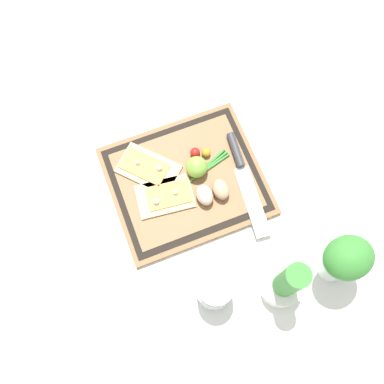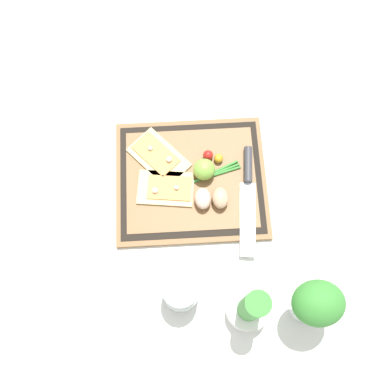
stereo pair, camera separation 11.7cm
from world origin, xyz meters
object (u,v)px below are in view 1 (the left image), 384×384
(egg_brown, at_px, (221,189))
(sauce_jar, at_px, (215,290))
(pizza_slice_near, at_px, (148,168))
(cherry_tomato_yellow, at_px, (206,153))
(egg_pink, at_px, (205,195))
(herb_pot, at_px, (285,284))
(pizza_slice_far, at_px, (166,196))
(cherry_tomato_red, at_px, (195,152))
(herb_glass, at_px, (344,260))
(knife, at_px, (241,167))
(lime, at_px, (197,167))

(egg_brown, xyz_separation_m, sauce_jar, (0.11, 0.24, 0.01))
(pizza_slice_near, bearing_deg, cherry_tomato_yellow, 173.91)
(egg_brown, xyz_separation_m, cherry_tomato_yellow, (-0.00, -0.11, -0.01))
(egg_pink, bearing_deg, herb_pot, 107.53)
(pizza_slice_far, relative_size, cherry_tomato_red, 5.81)
(pizza_slice_far, height_order, herb_glass, herb_glass)
(pizza_slice_far, relative_size, knife, 0.53)
(sauce_jar, bearing_deg, knife, -124.39)
(knife, bearing_deg, egg_brown, 29.35)
(egg_pink, relative_size, herb_pot, 0.26)
(pizza_slice_near, height_order, lime, lime)
(egg_pink, xyz_separation_m, cherry_tomato_yellow, (-0.05, -0.11, -0.01))
(pizza_slice_far, bearing_deg, cherry_tomato_red, -143.63)
(knife, distance_m, lime, 0.12)
(egg_pink, distance_m, herb_glass, 0.38)
(cherry_tomato_red, relative_size, sauce_jar, 0.24)
(cherry_tomato_red, xyz_separation_m, cherry_tomato_yellow, (-0.03, 0.01, -0.00))
(lime, distance_m, herb_glass, 0.43)
(lime, height_order, herb_pot, herb_pot)
(pizza_slice_near, height_order, egg_pink, egg_pink)
(egg_pink, height_order, sauce_jar, sauce_jar)
(cherry_tomato_red, bearing_deg, pizza_slice_near, -2.81)
(lime, xyz_separation_m, cherry_tomato_red, (-0.01, -0.05, -0.02))
(pizza_slice_near, bearing_deg, cherry_tomato_red, 177.19)
(cherry_tomato_yellow, height_order, herb_pot, herb_pot)
(herb_pot, bearing_deg, lime, -77.24)
(sauce_jar, bearing_deg, egg_pink, -106.09)
(egg_brown, bearing_deg, knife, -150.65)
(pizza_slice_near, height_order, knife, pizza_slice_near)
(lime, bearing_deg, herb_pot, 102.76)
(egg_brown, distance_m, sauce_jar, 0.26)
(pizza_slice_far, xyz_separation_m, cherry_tomato_yellow, (-0.14, -0.07, 0.01))
(egg_pink, xyz_separation_m, lime, (-0.01, -0.08, 0.01))
(sauce_jar, bearing_deg, cherry_tomato_red, -104.01)
(egg_pink, bearing_deg, egg_brown, 179.20)
(pizza_slice_near, distance_m, lime, 0.13)
(pizza_slice_near, relative_size, pizza_slice_far, 1.16)
(pizza_slice_near, distance_m, egg_brown, 0.21)
(lime, relative_size, cherry_tomato_yellow, 2.37)
(cherry_tomato_red, bearing_deg, cherry_tomato_yellow, 158.95)
(cherry_tomato_yellow, distance_m, herb_pot, 0.40)
(pizza_slice_near, bearing_deg, lime, 156.08)
(egg_pink, xyz_separation_m, herb_glass, (-0.23, 0.29, 0.07))
(herb_pot, bearing_deg, knife, -95.75)
(egg_pink, bearing_deg, pizza_slice_far, -22.37)
(knife, relative_size, sauce_jar, 2.65)
(cherry_tomato_yellow, bearing_deg, pizza_slice_far, 27.45)
(pizza_slice_near, distance_m, cherry_tomato_red, 0.14)
(knife, relative_size, egg_brown, 5.16)
(egg_brown, xyz_separation_m, lime, (0.04, -0.08, 0.01))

